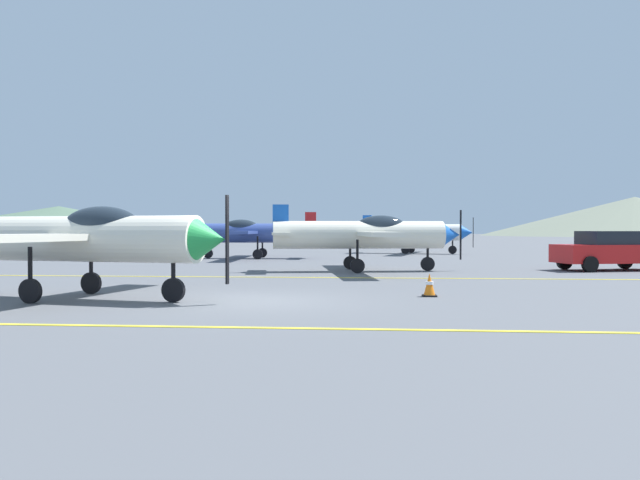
% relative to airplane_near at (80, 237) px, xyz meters
% --- Properties ---
extents(ground_plane, '(400.00, 400.00, 0.00)m').
position_rel_airplane_near_xyz_m(ground_plane, '(4.30, -0.12, -1.51)').
color(ground_plane, '#54565B').
extents(apron_line_near, '(80.00, 0.16, 0.01)m').
position_rel_airplane_near_xyz_m(apron_line_near, '(4.30, -4.07, -1.50)').
color(apron_line_near, yellow).
rests_on(apron_line_near, ground_plane).
extents(apron_line_far, '(80.00, 0.16, 0.01)m').
position_rel_airplane_near_xyz_m(apron_line_far, '(4.30, 7.13, -1.50)').
color(apron_line_far, yellow).
rests_on(apron_line_far, ground_plane).
extents(airplane_near, '(7.84, 8.95, 2.68)m').
position_rel_airplane_near_xyz_m(airplane_near, '(0.00, 0.00, 0.00)').
color(airplane_near, silver).
rests_on(airplane_near, ground_plane).
extents(airplane_mid, '(7.83, 8.96, 2.68)m').
position_rel_airplane_near_xyz_m(airplane_mid, '(6.81, 10.64, 0.00)').
color(airplane_mid, silver).
rests_on(airplane_mid, ground_plane).
extents(airplane_far, '(7.77, 8.95, 2.68)m').
position_rel_airplane_near_xyz_m(airplane_far, '(0.04, 21.14, 0.00)').
color(airplane_far, '#33478C').
rests_on(airplane_far, ground_plane).
extents(airplane_back, '(7.84, 8.92, 2.68)m').
position_rel_airplane_near_xyz_m(airplane_back, '(9.98, 29.18, 0.00)').
color(airplane_back, white).
rests_on(airplane_back, ground_plane).
extents(car_sedan, '(4.62, 2.86, 1.62)m').
position_rel_airplane_near_xyz_m(car_sedan, '(16.78, 12.03, -0.67)').
color(car_sedan, red).
rests_on(car_sedan, ground_plane).
extents(traffic_cone_front, '(0.36, 0.36, 0.59)m').
position_rel_airplane_near_xyz_m(traffic_cone_front, '(8.54, 1.30, -1.22)').
color(traffic_cone_front, black).
rests_on(traffic_cone_front, ground_plane).
extents(hill_left, '(79.45, 79.45, 7.28)m').
position_rel_airplane_near_xyz_m(hill_left, '(-70.12, 132.97, 2.13)').
color(hill_left, '#4C6651').
rests_on(hill_left, ground_plane).
extents(hill_centerleft, '(76.32, 76.32, 9.83)m').
position_rel_airplane_near_xyz_m(hill_centerleft, '(72.80, 150.75, 3.41)').
color(hill_centerleft, slate).
rests_on(hill_centerleft, ground_plane).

